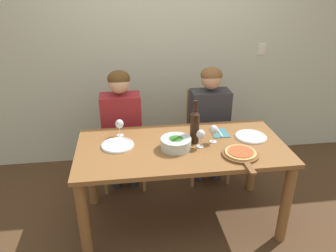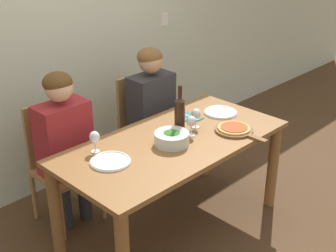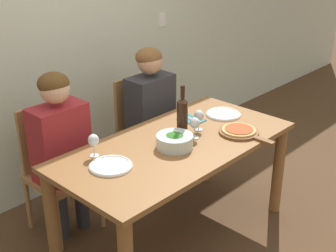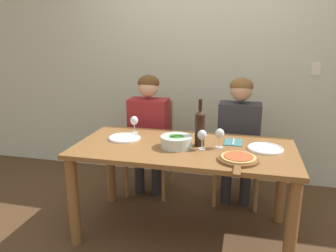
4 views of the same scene
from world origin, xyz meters
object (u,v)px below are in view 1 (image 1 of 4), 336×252
Objects in this scene: wine_bottle at (195,126)px; broccoli_bowl at (176,143)px; person_man at (210,115)px; chair_left at (123,137)px; pizza_on_board at (241,154)px; person_woman at (121,120)px; fork_on_napkin at (220,133)px; dinner_plate_right at (251,137)px; wine_glass_centre at (201,135)px; wine_glass_right at (214,131)px; chair_right at (206,132)px; wine_glass_left at (119,125)px; dinner_plate_left at (117,145)px.

broccoli_bowl is at bearing -153.86° from wine_bottle.
chair_left is at bearing 172.59° from person_man.
pizza_on_board is (0.90, -0.96, 0.27)m from chair_left.
person_woman is 0.96m from fork_on_napkin.
dinner_plate_right is (0.49, 0.02, -0.14)m from wine_bottle.
person_man is 8.02× the size of wine_glass_centre.
wine_glass_centre is 0.33m from fork_on_napkin.
chair_left is at bearing 136.26° from wine_glass_right.
chair_right is 0.62m from fork_on_napkin.
chair_left is at bearing 146.36° from fork_on_napkin.
wine_glass_left is 0.84× the size of fork_on_napkin.
person_man is at bearing -7.41° from chair_left.
fork_on_napkin is at bearing 154.63° from dinner_plate_right.
wine_bottle is (0.59, -0.58, 0.17)m from person_woman.
dinner_plate_left is at bearing -93.50° from person_woman.
wine_glass_centre is at bearing -107.99° from chair_right.
wine_bottle is (-0.28, -0.69, 0.40)m from chair_right.
broccoli_bowl is (0.43, -0.66, 0.07)m from person_woman.
chair_left reaches higher than dinner_plate_right.
person_man is 4.60× the size of dinner_plate_right.
broccoli_bowl is 0.33m from wine_glass_right.
fork_on_napkin is (-0.03, -0.45, 0.03)m from person_man.
broccoli_bowl is (-0.17, -0.08, -0.10)m from wine_bottle.
wine_glass_centre is (-0.25, -0.78, 0.36)m from chair_right.
person_woman reaches higher than wine_glass_centre.
person_woman is at bearing -172.59° from chair_right.
pizza_on_board is (0.47, -0.19, -0.03)m from broccoli_bowl.
dinner_plate_left is at bearing -143.43° from chair_right.
wine_glass_right is at bearing -123.42° from fork_on_napkin.
chair_right is 0.95m from broccoli_bowl.
person_woman is at bearing 88.23° from wine_glass_left.
pizza_on_board is at bearing -82.62° from fork_on_napkin.
person_woman is at bearing 122.78° from broccoli_bowl.
person_woman is 0.79m from broccoli_bowl.
broccoli_bowl is at bearing -124.22° from person_man.
wine_glass_centre reaches higher than dinner_plate_left.
fork_on_napkin is at bearing 97.38° from pizza_on_board.
fork_on_napkin is (0.42, 0.21, -0.04)m from broccoli_bowl.
wine_glass_centre is (-0.25, -0.67, 0.13)m from person_man.
broccoli_bowl is 0.58× the size of pizza_on_board.
wine_glass_right is at bearing -7.16° from wine_bottle.
wine_glass_centre is (0.66, -0.10, 0.10)m from dinner_plate_left.
broccoli_bowl is 1.35× the size of fork_on_napkin.
person_woman is 1.22m from dinner_plate_right.
wine_glass_right is (0.75, -0.60, 0.13)m from person_woman.
person_man is 0.72m from wine_glass_centre.
chair_left is 0.93m from broccoli_bowl.
person_man is at bearing 63.88° from wine_bottle.
person_woman is 4.97× the size of broccoli_bowl.
dinner_plate_left is 0.21m from wine_glass_left.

